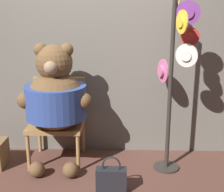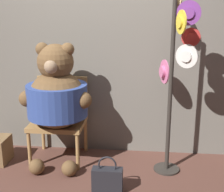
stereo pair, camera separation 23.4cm
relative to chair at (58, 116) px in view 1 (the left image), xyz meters
name	(u,v)px [view 1 (the left image)]	position (x,y,z in m)	size (l,w,h in m)	color
ground_plane	(83,179)	(0.33, -0.49, -0.51)	(14.00, 14.00, 0.00)	brown
wall_back	(88,57)	(0.33, 0.26, 0.64)	(8.00, 0.10, 2.31)	slate
chair	(58,116)	(0.00, 0.00, 0.00)	(0.60, 0.54, 0.94)	#B2844C
teddy_bear	(56,98)	(0.03, -0.18, 0.27)	(0.79, 0.70, 1.37)	brown
hat_display_rack	(174,69)	(1.27, -0.21, 0.59)	(0.40, 0.59, 1.85)	#332D28
handbag_on_ground	(111,179)	(0.64, -0.71, -0.38)	(0.29, 0.12, 0.37)	#232328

